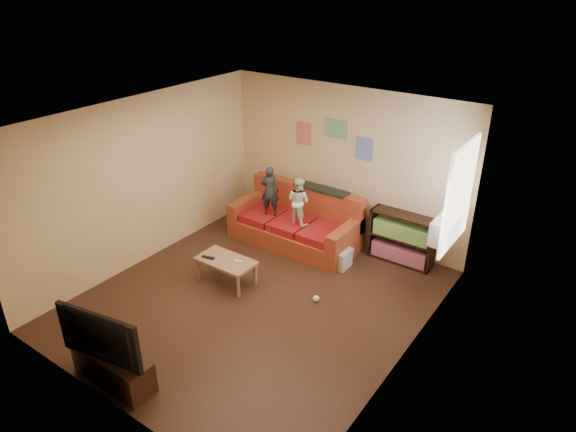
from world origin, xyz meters
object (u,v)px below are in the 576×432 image
Objects in this scene: bookshelf at (402,241)px; tv_stand at (113,367)px; sofa at (297,224)px; television at (106,331)px; coffee_table at (226,263)px; file_box at (336,257)px; child_a at (270,191)px; child_b at (299,201)px.

tv_stand is (-1.62, -4.49, -0.18)m from bookshelf.
sofa is 2.01× the size of television.
file_box is (1.13, 1.41, -0.19)m from coffee_table.
television is (-1.62, -4.49, 0.35)m from bookshelf.
sofa is 1.73m from coffee_table.
television is at bearing -109.84° from bookshelf.
file_box is (-0.80, -0.73, -0.22)m from bookshelf.
file_box is (1.44, -0.14, -0.76)m from child_a.
child_a is 2.38m from bookshelf.
child_b is at bearing -160.03° from bookshelf.
child_b is at bearing 155.35° from child_a.
coffee_table is 2.40m from television.
child_a is 1.68m from coffee_table.
child_a is at bearing 89.19° from television.
file_box is at bearing 176.01° from child_b.
coffee_table is at bearing -128.76° from file_box.
tv_stand is (-0.82, -3.75, 0.05)m from file_box.
coffee_table is 0.84× the size of bookshelf.
file_box is (0.99, -0.31, -0.17)m from sofa.
child_a is 4.00m from tv_stand.
file_box is 3.89m from television.
tv_stand is (0.31, -2.35, -0.14)m from coffee_table.
child_b is 0.74× the size of television.
child_a is 1.09× the size of child_b.
sofa is at bearing 92.43° from tv_stand.
coffee_table is at bearing -132.01° from bookshelf.
coffee_table is 1.99× the size of file_box.
bookshelf is at bearing 60.27° from television.
child_b is 1.12m from file_box.
bookshelf is 1.10m from file_box.
child_a reaches higher than television.
sofa reaches higher than coffee_table.
coffee_table is 0.83× the size of tv_stand.
sofa is 2.10× the size of bookshelf.
tv_stand is (0.02, -3.89, -0.68)m from child_b.
television is (0.17, -4.07, 0.40)m from sofa.
coffee_table is at bearing -94.63° from sofa.
child_b is 1.82m from bookshelf.
sofa is at bearing 176.67° from child_a.
bookshelf is 4.78m from television.
coffee_table is (0.31, -1.54, -0.57)m from child_a.
child_b is at bearing 80.43° from television.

